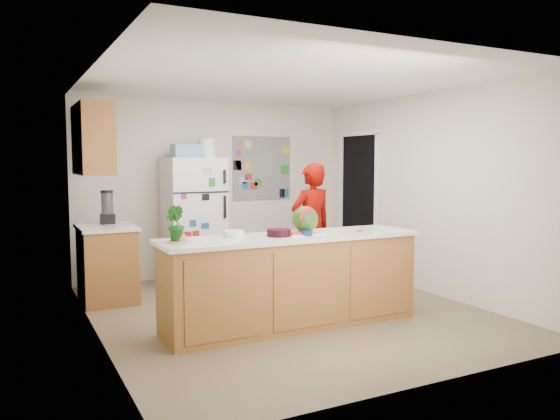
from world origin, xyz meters
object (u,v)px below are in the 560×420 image
watermelon (305,219)px  refrigerator (194,220)px  person (311,228)px  cherry_bowl (279,233)px

watermelon → refrigerator: bearing=100.3°
refrigerator → person: (1.15, -1.21, -0.03)m
person → cherry_bowl: (-1.06, -1.18, 0.14)m
refrigerator → watermelon: bearing=-79.7°
person → refrigerator: bearing=-54.4°
refrigerator → watermelon: size_ratio=6.34×
person → cherry_bowl: person is taller
refrigerator → cherry_bowl: refrigerator is taller
refrigerator → cherry_bowl: bearing=-87.7°
refrigerator → person: size_ratio=1.04×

